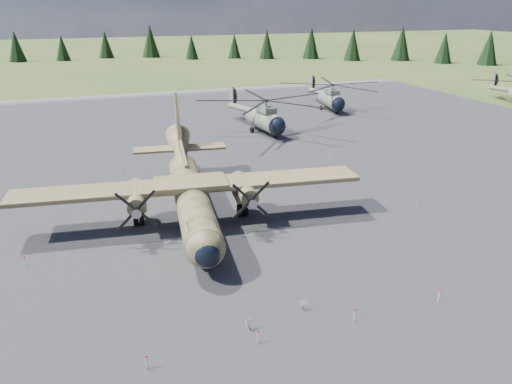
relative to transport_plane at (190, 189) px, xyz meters
name	(u,v)px	position (x,y,z in m)	size (l,w,h in m)	color
ground	(247,232)	(3.57, -4.43, -2.71)	(500.00, 500.00, 0.00)	#505D29
apron	(214,191)	(3.57, 5.57, -2.71)	(120.00, 120.00, 0.04)	#5D5C61
transport_plane	(190,189)	(0.00, 0.00, 0.00)	(28.64, 25.86, 9.42)	#3A4324
helicopter_near	(264,109)	(16.43, 25.55, 0.79)	(21.43, 23.87, 4.93)	#68695B
helicopter_mid	(331,92)	(32.76, 36.52, 0.57)	(20.35, 22.39, 4.61)	#68695B
info_placard_left	(249,323)	(-0.47, -16.64, -2.24)	(0.49, 0.31, 0.71)	gray
info_placard_right	(303,304)	(3.24, -15.93, -2.25)	(0.44, 0.21, 0.68)	gray
barrier_fence	(242,228)	(3.11, -4.51, -2.20)	(33.12, 29.62, 0.85)	silver
treeline	(244,188)	(2.57, -6.83, 2.13)	(292.36, 292.45, 11.00)	black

